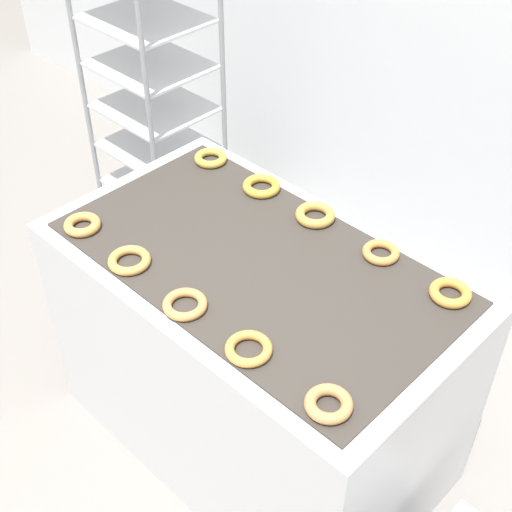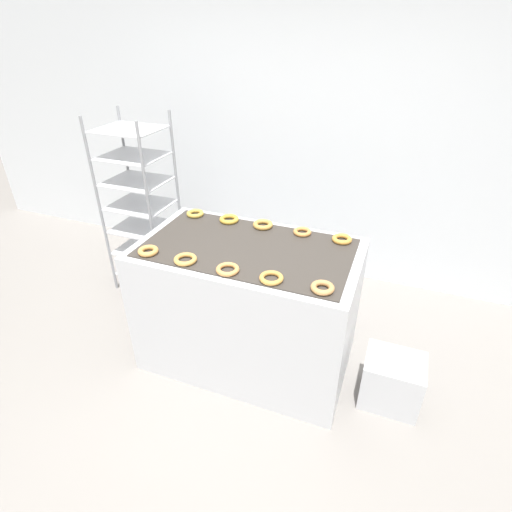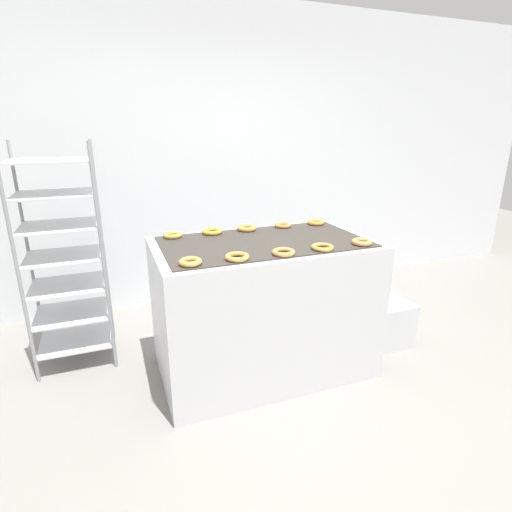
{
  "view_description": "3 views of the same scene",
  "coord_description": "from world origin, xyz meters",
  "px_view_note": "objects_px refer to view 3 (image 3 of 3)",
  "views": [
    {
      "loc": [
        1.26,
        -0.62,
        2.5
      ],
      "look_at": [
        0.0,
        0.67,
        0.98
      ],
      "focal_mm": 50.0,
      "sensor_mm": 36.0,
      "label": 1
    },
    {
      "loc": [
        0.87,
        -1.42,
        2.24
      ],
      "look_at": [
        0.0,
        0.82,
        0.81
      ],
      "focal_mm": 28.0,
      "sensor_mm": 36.0,
      "label": 2
    },
    {
      "loc": [
        -0.96,
        -1.7,
        1.69
      ],
      "look_at": [
        0.0,
        0.82,
        0.81
      ],
      "focal_mm": 28.0,
      "sensor_mm": 36.0,
      "label": 3
    }
  ],
  "objects_px": {
    "donut_near_center": "(284,252)",
    "donut_far_right": "(283,225)",
    "donut_near_leftmost": "(190,262)",
    "donut_near_rightmost": "(362,242)",
    "donut_far_rightmost": "(316,222)",
    "donut_near_left": "(237,257)",
    "donut_near_right": "(323,247)",
    "donut_far_left": "(212,231)",
    "donut_far_center": "(247,228)",
    "baking_rack_cart": "(64,257)",
    "fryer_machine": "(264,307)",
    "glaze_bin": "(385,323)",
    "donut_far_leftmost": "(173,235)"
  },
  "relations": [
    {
      "from": "donut_near_leftmost",
      "to": "donut_near_center",
      "type": "height_order",
      "value": "donut_near_leftmost"
    },
    {
      "from": "donut_near_right",
      "to": "donut_far_rightmost",
      "type": "height_order",
      "value": "donut_far_rightmost"
    },
    {
      "from": "donut_near_right",
      "to": "donut_far_rightmost",
      "type": "xyz_separation_m",
      "value": [
        0.29,
        0.61,
        0.0
      ]
    },
    {
      "from": "donut_near_right",
      "to": "donut_near_rightmost",
      "type": "height_order",
      "value": "donut_near_rightmost"
    },
    {
      "from": "fryer_machine",
      "to": "donut_near_leftmost",
      "type": "relative_size",
      "value": 11.27
    },
    {
      "from": "baking_rack_cart",
      "to": "fryer_machine",
      "type": "bearing_deg",
      "value": -25.18
    },
    {
      "from": "donut_near_center",
      "to": "donut_far_left",
      "type": "distance_m",
      "value": 0.68
    },
    {
      "from": "donut_near_left",
      "to": "donut_far_center",
      "type": "xyz_separation_m",
      "value": [
        0.28,
        0.62,
        0.0
      ]
    },
    {
      "from": "donut_near_left",
      "to": "donut_near_right",
      "type": "xyz_separation_m",
      "value": [
        0.56,
        -0.0,
        -0.0
      ]
    },
    {
      "from": "donut_near_leftmost",
      "to": "donut_near_rightmost",
      "type": "bearing_deg",
      "value": -0.0
    },
    {
      "from": "donut_near_leftmost",
      "to": "donut_far_right",
      "type": "height_order",
      "value": "donut_near_leftmost"
    },
    {
      "from": "donut_far_rightmost",
      "to": "fryer_machine",
      "type": "bearing_deg",
      "value": -151.62
    },
    {
      "from": "donut_near_left",
      "to": "donut_far_rightmost",
      "type": "xyz_separation_m",
      "value": [
        0.85,
        0.6,
        0.0
      ]
    },
    {
      "from": "donut_near_center",
      "to": "baking_rack_cart",
      "type": "bearing_deg",
      "value": 144.47
    },
    {
      "from": "donut_near_center",
      "to": "donut_far_center",
      "type": "bearing_deg",
      "value": 91.23
    },
    {
      "from": "donut_near_center",
      "to": "donut_far_leftmost",
      "type": "bearing_deg",
      "value": 131.8
    },
    {
      "from": "baking_rack_cart",
      "to": "donut_far_center",
      "type": "distance_m",
      "value": 1.31
    },
    {
      "from": "donut_near_rightmost",
      "to": "donut_far_rightmost",
      "type": "xyz_separation_m",
      "value": [
        -0.01,
        0.6,
        -0.0
      ]
    },
    {
      "from": "donut_near_left",
      "to": "donut_near_right",
      "type": "relative_size",
      "value": 1.02
    },
    {
      "from": "donut_near_rightmost",
      "to": "donut_far_center",
      "type": "xyz_separation_m",
      "value": [
        -0.57,
        0.61,
        0.0
      ]
    },
    {
      "from": "glaze_bin",
      "to": "donut_near_leftmost",
      "type": "relative_size",
      "value": 2.89
    },
    {
      "from": "donut_near_left",
      "to": "donut_far_center",
      "type": "distance_m",
      "value": 0.68
    },
    {
      "from": "glaze_bin",
      "to": "donut_near_left",
      "type": "height_order",
      "value": "donut_near_left"
    },
    {
      "from": "donut_near_leftmost",
      "to": "donut_far_leftmost",
      "type": "height_order",
      "value": "donut_near_leftmost"
    },
    {
      "from": "donut_near_right",
      "to": "donut_far_center",
      "type": "distance_m",
      "value": 0.68
    },
    {
      "from": "baking_rack_cart",
      "to": "donut_far_rightmost",
      "type": "xyz_separation_m",
      "value": [
        1.83,
        -0.3,
        0.16
      ]
    },
    {
      "from": "donut_near_leftmost",
      "to": "donut_far_right",
      "type": "bearing_deg",
      "value": 36.0
    },
    {
      "from": "glaze_bin",
      "to": "donut_near_center",
      "type": "height_order",
      "value": "donut_near_center"
    },
    {
      "from": "donut_far_left",
      "to": "donut_far_right",
      "type": "xyz_separation_m",
      "value": [
        0.56,
        0.0,
        -0.0
      ]
    },
    {
      "from": "fryer_machine",
      "to": "donut_near_leftmost",
      "type": "height_order",
      "value": "donut_near_leftmost"
    },
    {
      "from": "donut_far_left",
      "to": "donut_near_rightmost",
      "type": "bearing_deg",
      "value": -36.12
    },
    {
      "from": "donut_near_center",
      "to": "donut_far_center",
      "type": "height_order",
      "value": "donut_far_center"
    },
    {
      "from": "donut_far_leftmost",
      "to": "donut_near_rightmost",
      "type": "bearing_deg",
      "value": -28.65
    },
    {
      "from": "donut_near_left",
      "to": "donut_far_left",
      "type": "distance_m",
      "value": 0.61
    },
    {
      "from": "glaze_bin",
      "to": "donut_near_rightmost",
      "type": "bearing_deg",
      "value": -152.14
    },
    {
      "from": "donut_near_center",
      "to": "donut_far_right",
      "type": "distance_m",
      "value": 0.68
    },
    {
      "from": "donut_near_leftmost",
      "to": "donut_far_center",
      "type": "bearing_deg",
      "value": 48.2
    },
    {
      "from": "fryer_machine",
      "to": "donut_far_center",
      "type": "bearing_deg",
      "value": 91.92
    },
    {
      "from": "donut_far_left",
      "to": "donut_far_center",
      "type": "xyz_separation_m",
      "value": [
        0.26,
        0.0,
        0.0
      ]
    },
    {
      "from": "donut_far_rightmost",
      "to": "glaze_bin",
      "type": "bearing_deg",
      "value": -35.97
    },
    {
      "from": "glaze_bin",
      "to": "donut_near_left",
      "type": "relative_size",
      "value": 2.63
    },
    {
      "from": "donut_near_right",
      "to": "donut_far_rightmost",
      "type": "relative_size",
      "value": 1.05
    },
    {
      "from": "donut_far_center",
      "to": "donut_far_rightmost",
      "type": "xyz_separation_m",
      "value": [
        0.57,
        -0.01,
        -0.0
      ]
    },
    {
      "from": "donut_far_center",
      "to": "donut_far_rightmost",
      "type": "relative_size",
      "value": 1.08
    },
    {
      "from": "donut_near_right",
      "to": "donut_far_right",
      "type": "bearing_deg",
      "value": 88.89
    },
    {
      "from": "donut_near_leftmost",
      "to": "donut_near_right",
      "type": "relative_size",
      "value": 0.93
    },
    {
      "from": "donut_near_center",
      "to": "donut_far_center",
      "type": "distance_m",
      "value": 0.63
    },
    {
      "from": "donut_near_left",
      "to": "donut_near_rightmost",
      "type": "height_order",
      "value": "donut_near_rightmost"
    },
    {
      "from": "donut_near_left",
      "to": "donut_near_center",
      "type": "height_order",
      "value": "donut_near_left"
    },
    {
      "from": "fryer_machine",
      "to": "baking_rack_cart",
      "type": "xyz_separation_m",
      "value": [
        -1.28,
        0.6,
        0.34
      ]
    }
  ]
}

